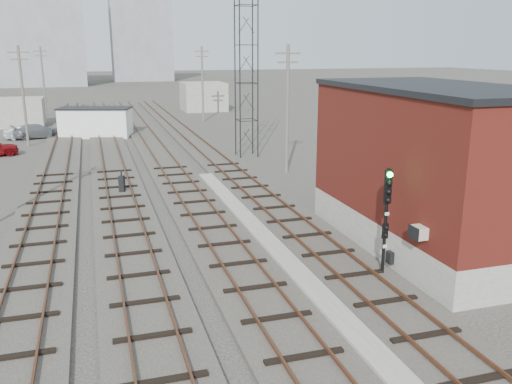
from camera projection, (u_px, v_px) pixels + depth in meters
name	position (u px, v px, depth m)	size (l,w,h in m)	color
ground	(149.00, 121.00, 67.12)	(320.00, 320.00, 0.00)	#282621
track_right	(202.00, 148.00, 48.38)	(3.20, 90.00, 0.39)	#332D28
track_mid_right	(157.00, 150.00, 47.25)	(3.20, 90.00, 0.39)	#332D28
track_mid_left	(110.00, 153.00, 46.12)	(3.20, 90.00, 0.39)	#332D28
track_left	(60.00, 156.00, 45.00)	(3.20, 90.00, 0.39)	#332D28
platform_curb	(268.00, 243.00, 24.69)	(0.90, 28.00, 0.26)	gray
brick_building	(433.00, 167.00, 23.91)	(6.54, 12.20, 7.22)	gray
lattice_tower	(246.00, 64.00, 43.63)	(1.60, 1.60, 15.00)	black
utility_pole_left_b	(23.00, 94.00, 48.50)	(1.80, 0.24, 9.00)	#595147
utility_pole_left_c	(43.00, 79.00, 71.61)	(1.80, 0.24, 9.00)	#595147
utility_pole_right_a	(287.00, 106.00, 38.13)	(1.80, 0.24, 9.00)	#595147
utility_pole_right_b	(202.00, 82.00, 65.87)	(1.80, 0.24, 9.00)	#595147
apartment_left	(34.00, 21.00, 127.55)	(22.00, 14.00, 30.00)	gray
apartment_right	(141.00, 33.00, 149.25)	(16.00, 12.00, 26.00)	gray
shed_left	(7.00, 113.00, 62.20)	(8.00, 5.00, 3.20)	gray
shed_right	(203.00, 96.00, 78.38)	(6.00, 6.00, 4.00)	gray
signal_mast	(386.00, 214.00, 20.63)	(0.40, 0.42, 4.39)	gray
switch_stand	(122.00, 184.00, 33.20)	(0.43, 0.43, 1.41)	black
site_trailer	(96.00, 122.00, 54.83)	(7.68, 4.99, 2.99)	white
car_silver	(24.00, 132.00, 53.92)	(1.33, 3.81, 1.25)	#A6AAAE
car_grey	(38.00, 131.00, 54.24)	(1.99, 4.89, 1.42)	slate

